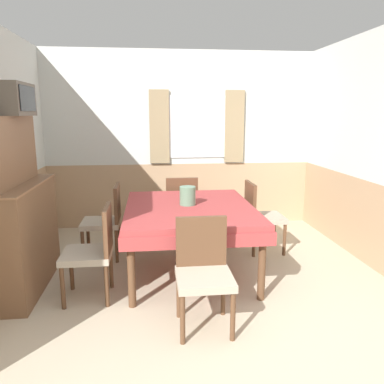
{
  "coord_description": "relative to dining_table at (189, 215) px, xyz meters",
  "views": [
    {
      "loc": [
        -0.45,
        -1.91,
        1.7
      ],
      "look_at": [
        -0.03,
        1.93,
        0.88
      ],
      "focal_mm": 35.0,
      "sensor_mm": 36.0,
      "label": 1
    }
  ],
  "objects": [
    {
      "name": "chair_right_far",
      "position": [
        0.94,
        0.51,
        -0.16
      ],
      "size": [
        0.44,
        0.44,
        0.88
      ],
      "rotation": [
        0.0,
        0.0,
        4.71
      ],
      "color": "brown",
      "rests_on": "ground_plane"
    },
    {
      "name": "dining_table",
      "position": [
        0.0,
        0.0,
        0.0
      ],
      "size": [
        1.37,
        1.64,
        0.73
      ],
      "color": "#9E3838",
      "rests_on": "ground_plane"
    },
    {
      "name": "chair_head_near",
      "position": [
        0.0,
        -1.07,
        -0.16
      ],
      "size": [
        0.44,
        0.44,
        0.88
      ],
      "rotation": [
        0.0,
        0.0,
        3.14
      ],
      "color": "brown",
      "rests_on": "ground_plane"
    },
    {
      "name": "sideboard",
      "position": [
        -1.7,
        -0.23,
        0.09
      ],
      "size": [
        0.46,
        1.23,
        1.68
      ],
      "color": "brown",
      "rests_on": "ground_plane"
    },
    {
      "name": "chair_head_window",
      "position": [
        0.0,
        1.07,
        -0.16
      ],
      "size": [
        0.44,
        0.44,
        0.88
      ],
      "color": "brown",
      "rests_on": "ground_plane"
    },
    {
      "name": "vase",
      "position": [
        -0.01,
        0.05,
        0.2
      ],
      "size": [
        0.17,
        0.17,
        0.2
      ],
      "color": "slate",
      "rests_on": "dining_table"
    },
    {
      "name": "chair_left_near",
      "position": [
        -0.94,
        -0.51,
        -0.16
      ],
      "size": [
        0.44,
        0.44,
        0.88
      ],
      "rotation": [
        0.0,
        0.0,
        1.57
      ],
      "color": "brown",
      "rests_on": "ground_plane"
    },
    {
      "name": "wall_back",
      "position": [
        0.07,
        1.79,
        0.68
      ],
      "size": [
        4.36,
        0.09,
        2.6
      ],
      "color": "silver",
      "rests_on": "ground_plane"
    },
    {
      "name": "chair_left_far",
      "position": [
        -0.94,
        0.51,
        -0.16
      ],
      "size": [
        0.44,
        0.44,
        0.88
      ],
      "rotation": [
        0.0,
        0.0,
        1.57
      ],
      "color": "brown",
      "rests_on": "ground_plane"
    },
    {
      "name": "tv",
      "position": [
        -1.67,
        -0.1,
        1.19
      ],
      "size": [
        0.29,
        0.55,
        0.3
      ],
      "color": "#51473D",
      "rests_on": "sideboard"
    },
    {
      "name": "wall_right",
      "position": [
        2.06,
        -0.08,
        0.67
      ],
      "size": [
        0.05,
        4.1,
        2.6
      ],
      "color": "silver",
      "rests_on": "ground_plane"
    }
  ]
}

